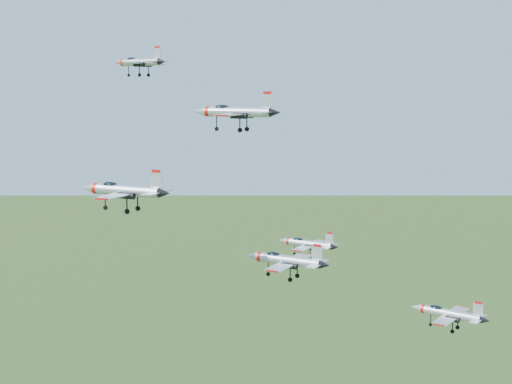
% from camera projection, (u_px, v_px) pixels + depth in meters
% --- Properties ---
extents(jet_lead, '(11.94, 10.12, 3.23)m').
position_uv_depth(jet_lead, '(139.00, 62.00, 123.08)').
color(jet_lead, '#B0B5BE').
extents(jet_left_high, '(13.89, 11.43, 3.72)m').
position_uv_depth(jet_left_high, '(235.00, 112.00, 103.58)').
color(jet_left_high, '#B0B5BE').
extents(jet_right_high, '(13.76, 11.35, 3.68)m').
position_uv_depth(jet_right_high, '(124.00, 190.00, 92.89)').
color(jet_right_high, '#B0B5BE').
extents(jet_left_low, '(10.77, 9.03, 2.89)m').
position_uv_depth(jet_left_low, '(307.00, 243.00, 114.30)').
color(jet_left_low, '#B0B5BE').
extents(jet_right_low, '(12.58, 10.48, 3.36)m').
position_uv_depth(jet_right_low, '(286.00, 260.00, 96.40)').
color(jet_right_low, '#B0B5BE').
extents(jet_trail, '(11.18, 9.47, 3.02)m').
position_uv_depth(jet_trail, '(448.00, 313.00, 97.80)').
color(jet_trail, '#B0B5BE').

